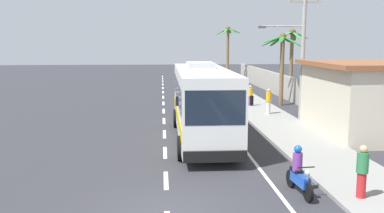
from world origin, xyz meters
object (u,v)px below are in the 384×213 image
Objects in this scene: pedestrian_far_walk at (269,101)px; coach_bus_foreground at (202,100)px; palm_nearest at (282,53)px; palm_second at (228,45)px; motorcycle_beside_bus at (299,174)px; utility_pole_mid at (301,51)px; pedestrian_midwalk at (362,170)px; palm_fourth at (292,51)px; pedestrian_near_kerb at (250,95)px.

coach_bus_foreground is at bearing -41.69° from pedestrian_far_walk.
palm_nearest is 0.83× the size of palm_second.
utility_pole_mid is (3.95, 11.99, 3.72)m from motorcycle_beside_bus.
pedestrian_midwalk is 0.98× the size of pedestrian_far_walk.
palm_fourth is (8.82, 13.81, 2.16)m from coach_bus_foreground.
pedestrian_midwalk is 0.25× the size of palm_second.
pedestrian_near_kerb is 3.61m from pedestrian_far_walk.
pedestrian_near_kerb is 6.50m from palm_fourth.
pedestrian_midwalk is 13.47m from utility_pole_mid.
palm_fourth reaches higher than pedestrian_far_walk.
palm_fourth reaches higher than palm_nearest.
palm_second reaches higher than pedestrian_near_kerb.
pedestrian_near_kerb is 4.14m from palm_nearest.
palm_nearest is at bearing 82.99° from utility_pole_mid.
pedestrian_far_walk reaches higher than pedestrian_midwalk.
pedestrian_far_walk reaches higher than motorcycle_beside_bus.
coach_bus_foreground is 30.54m from palm_second.
palm_nearest reaches higher than coach_bus_foreground.
utility_pole_mid is (1.27, -2.42, 3.35)m from pedestrian_far_walk.
motorcycle_beside_bus is 1.18× the size of pedestrian_midwalk.
pedestrian_midwalk is 0.30× the size of palm_nearest.
palm_fourth is at bearing -79.88° from palm_second.
palm_second is at bearing 100.12° from palm_fourth.
utility_pole_mid is 1.21× the size of palm_second.
utility_pole_mid is 1.46× the size of palm_nearest.
utility_pole_mid is at bearing -97.01° from palm_nearest.
pedestrian_far_walk is at bearing 43.33° from pedestrian_midwalk.
coach_bus_foreground is at bearing -147.20° from utility_pole_mid.
utility_pole_mid is at bearing 71.19° from pedestrian_near_kerb.
coach_bus_foreground is 9.72m from pedestrian_midwalk.
palm_fourth is at bearing 59.80° from palm_nearest.
coach_bus_foreground is at bearing -123.15° from palm_nearest.
utility_pole_mid reaches higher than pedestrian_midwalk.
palm_fourth is (2.86, -16.03, -0.41)m from palm_second.
pedestrian_near_kerb is at bearing 106.35° from utility_pole_mid.
motorcycle_beside_bus is at bearing -106.48° from palm_fourth.
palm_fourth is at bearing 57.43° from coach_bus_foreground.
utility_pole_mid reaches higher than pedestrian_far_walk.
palm_second is (-1.24, 18.83, 0.55)m from palm_nearest.
pedestrian_far_walk is 23.62m from palm_second.
palm_fourth is at bearing 35.19° from pedestrian_midwalk.
coach_bus_foreground is 8.37m from motorcycle_beside_bus.
motorcycle_beside_bus is 18.12m from pedestrian_near_kerb.
coach_bus_foreground reaches higher than pedestrian_midwalk.
palm_fourth is at bearing 75.70° from utility_pole_mid.
pedestrian_midwalk is 23.27m from palm_fourth.
pedestrian_near_kerb is 0.28× the size of palm_nearest.
pedestrian_midwalk is at bearing -98.91° from palm_nearest.
pedestrian_far_walk is at bearing -117.14° from palm_fourth.
pedestrian_far_walk is at bearing 79.46° from motorcycle_beside_bus.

